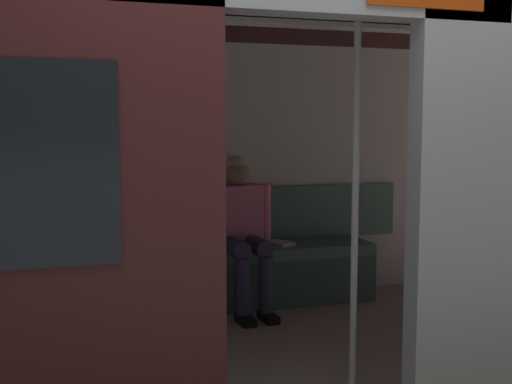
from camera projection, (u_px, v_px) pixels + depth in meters
The scene contains 7 objects.
train_car at pixel (235, 121), 3.84m from camera, with size 6.40×2.74×2.22m.
bench_seat at pixel (206, 265), 4.96m from camera, with size 2.77×0.44×0.48m.
person_seated at pixel (240, 222), 4.95m from camera, with size 0.55×0.69×1.20m.
handbag at pixel (180, 239), 4.95m from camera, with size 0.26×0.15×0.17m.
book at pixel (279, 243), 5.18m from camera, with size 0.15×0.22×0.03m, color silver.
grab_pole_door at pixel (212, 210), 3.06m from camera, with size 0.04×0.04×2.08m, color silver.
grab_pole_far at pixel (355, 204), 3.30m from camera, with size 0.04×0.04×2.08m, color silver.
Camera 1 is at (1.09, 2.54, 1.45)m, focal length 45.01 mm.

